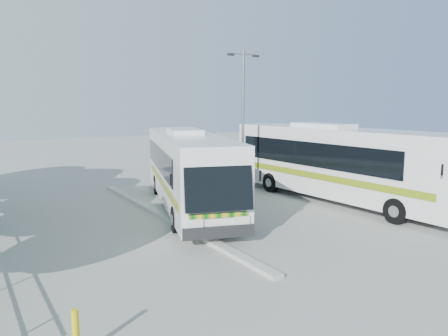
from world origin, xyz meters
TOP-DOWN VIEW (x-y plane):
  - ground at (0.00, 0.00)m, footprint 100.00×100.00m
  - kerb_divider at (-2.30, 2.00)m, footprint 0.40×16.00m
  - coach_main at (-0.42, 3.38)m, footprint 6.32×13.08m
  - coach_adjacent at (6.74, 0.43)m, footprint 3.38×13.77m
  - lamppost at (3.23, 4.03)m, footprint 1.90×0.25m
  - bollard at (-8.21, -6.92)m, footprint 0.18×0.18m

SIDE VIEW (x-z plane):
  - ground at x=0.00m, z-range 0.00..0.00m
  - kerb_divider at x=-2.30m, z-range 0.00..0.15m
  - bollard at x=-8.21m, z-range 0.00..1.03m
  - coach_main at x=-0.42m, z-range 0.17..3.75m
  - coach_adjacent at x=6.74m, z-range 0.18..3.97m
  - lamppost at x=3.23m, z-range 0.40..8.19m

